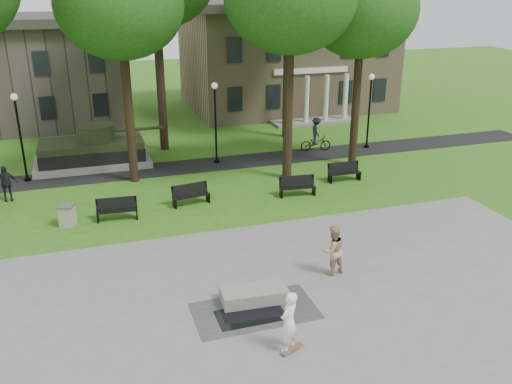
% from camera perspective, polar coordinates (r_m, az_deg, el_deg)
% --- Properties ---
extents(ground, '(120.00, 120.00, 0.00)m').
position_cam_1_polar(ground, '(21.32, 2.67, -6.71)').
color(ground, '#316016').
rests_on(ground, ground).
extents(plaza, '(22.00, 16.00, 0.02)m').
position_cam_1_polar(plaza, '(17.42, 8.61, -13.94)').
color(plaza, gray).
rests_on(plaza, ground).
extents(footpath, '(44.00, 2.60, 0.01)m').
position_cam_1_polar(footpath, '(31.96, -4.90, 2.91)').
color(footpath, black).
rests_on(footpath, ground).
extents(building_right, '(17.00, 12.00, 8.60)m').
position_cam_1_polar(building_right, '(47.05, 3.08, 14.25)').
color(building_right, '#9E8460').
rests_on(building_right, ground).
extents(building_left, '(15.00, 10.00, 7.20)m').
position_cam_1_polar(building_left, '(44.76, -23.73, 11.23)').
color(building_left, '#4C443D').
rests_on(building_left, ground).
extents(tree_1, '(6.20, 6.20, 11.63)m').
position_cam_1_polar(tree_1, '(28.22, -14.15, 18.50)').
color(tree_1, black).
rests_on(tree_1, ground).
extents(tree_3, '(6.00, 6.00, 11.19)m').
position_cam_1_polar(tree_3, '(30.90, 11.11, 18.24)').
color(tree_3, black).
rests_on(tree_3, ground).
extents(lamp_left, '(0.36, 0.36, 4.73)m').
position_cam_1_polar(lamp_left, '(30.92, -23.63, 5.96)').
color(lamp_left, black).
rests_on(lamp_left, ground).
extents(lamp_mid, '(0.36, 0.36, 4.73)m').
position_cam_1_polar(lamp_mid, '(31.60, -4.29, 7.97)').
color(lamp_mid, black).
rests_on(lamp_mid, ground).
extents(lamp_right, '(0.36, 0.36, 4.73)m').
position_cam_1_polar(lamp_right, '(35.27, 11.87, 8.96)').
color(lamp_right, black).
rests_on(lamp_right, ground).
extents(tank_monument, '(7.45, 3.40, 2.40)m').
position_cam_1_polar(tank_monument, '(32.89, -16.81, 4.15)').
color(tank_monument, gray).
rests_on(tank_monument, ground).
extents(puddle, '(2.20, 1.20, 0.00)m').
position_cam_1_polar(puddle, '(17.77, -0.55, -12.85)').
color(puddle, black).
rests_on(puddle, plaza).
extents(concrete_block, '(2.26, 1.13, 0.45)m').
position_cam_1_polar(concrete_block, '(18.39, -0.21, -10.74)').
color(concrete_block, gray).
rests_on(concrete_block, plaza).
extents(skateboard, '(0.79, 0.50, 0.07)m').
position_cam_1_polar(skateboard, '(16.33, 3.82, -16.22)').
color(skateboard, brown).
rests_on(skateboard, plaza).
extents(skateboarder, '(0.82, 0.78, 1.89)m').
position_cam_1_polar(skateboarder, '(15.84, 3.48, -13.47)').
color(skateboarder, white).
rests_on(skateboarder, plaza).
extents(friend_watching, '(1.02, 0.86, 1.88)m').
position_cam_1_polar(friend_watching, '(19.82, 8.08, -6.07)').
color(friend_watching, tan).
rests_on(friend_watching, plaza).
extents(pedestrian_walker, '(1.10, 0.59, 1.79)m').
position_cam_1_polar(pedestrian_walker, '(28.89, -24.86, 0.83)').
color(pedestrian_walker, black).
rests_on(pedestrian_walker, ground).
extents(cyclist, '(2.01, 1.17, 2.14)m').
position_cam_1_polar(cyclist, '(34.51, 6.32, 5.75)').
color(cyclist, black).
rests_on(cyclist, ground).
extents(park_bench_0, '(1.83, 0.66, 1.00)m').
position_cam_1_polar(park_bench_0, '(25.05, -14.45, -1.69)').
color(park_bench_0, black).
rests_on(park_bench_0, ground).
extents(park_bench_1, '(1.85, 0.79, 1.00)m').
position_cam_1_polar(park_bench_1, '(26.13, -6.87, -0.19)').
color(park_bench_1, black).
rests_on(park_bench_1, ground).
extents(park_bench_2, '(1.84, 0.71, 1.00)m').
position_cam_1_polar(park_bench_2, '(27.09, 4.34, 0.69)').
color(park_bench_2, black).
rests_on(park_bench_2, ground).
extents(park_bench_3, '(1.80, 0.53, 1.00)m').
position_cam_1_polar(park_bench_3, '(29.45, 9.23, 2.17)').
color(park_bench_3, black).
rests_on(park_bench_3, ground).
extents(trash_bin, '(0.85, 0.85, 0.96)m').
position_cam_1_polar(trash_bin, '(25.05, -19.25, -2.33)').
color(trash_bin, '#9E9882').
rests_on(trash_bin, ground).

